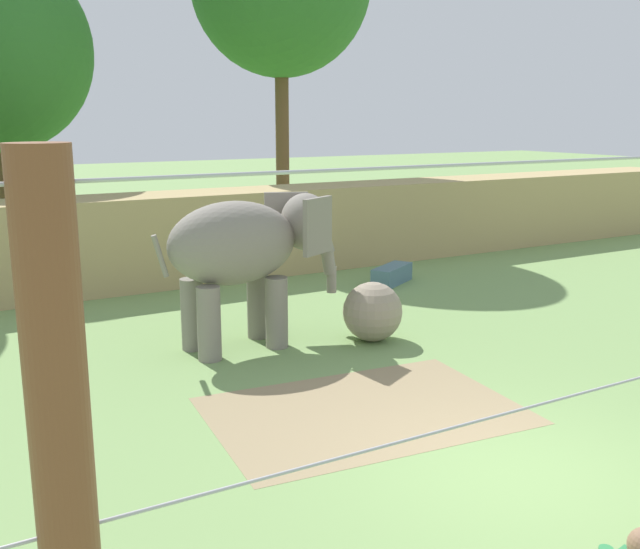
% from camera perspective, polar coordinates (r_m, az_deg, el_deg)
% --- Properties ---
extents(ground_plane, '(120.00, 120.00, 0.00)m').
position_cam_1_polar(ground_plane, '(8.99, 15.31, -14.91)').
color(ground_plane, '#759956').
extents(dirt_patch, '(4.53, 3.31, 0.01)m').
position_cam_1_polar(dirt_patch, '(10.38, 3.47, -10.64)').
color(dirt_patch, '#937F5B').
rests_on(dirt_patch, ground).
extents(embankment_wall, '(36.00, 1.80, 2.20)m').
position_cam_1_polar(embankment_wall, '(18.38, -10.92, 2.88)').
color(embankment_wall, tan).
rests_on(embankment_wall, ground).
extents(elephant, '(3.63, 1.53, 2.69)m').
position_cam_1_polar(elephant, '(12.79, -5.74, 2.05)').
color(elephant, gray).
rests_on(elephant, ground).
extents(enrichment_ball, '(1.10, 1.10, 1.10)m').
position_cam_1_polar(enrichment_ball, '(13.32, 4.16, -2.94)').
color(enrichment_ball, gray).
rests_on(enrichment_ball, ground).
extents(feed_trough, '(1.46, 1.14, 0.44)m').
position_cam_1_polar(feed_trough, '(17.99, 5.68, -0.02)').
color(feed_trough, slate).
rests_on(feed_trough, ground).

